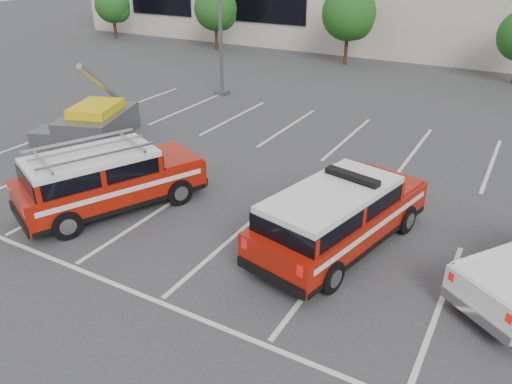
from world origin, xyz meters
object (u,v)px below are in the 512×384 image
at_px(tree_mid_left, 350,15).
at_px(tree_left, 217,10).
at_px(tree_far_left, 114,7).
at_px(fire_chief_suv, 339,220).
at_px(ladder_suv, 108,183).
at_px(utility_rig, 94,123).

bearing_deg(tree_mid_left, tree_left, -180.00).
height_order(tree_far_left, fire_chief_suv, tree_far_left).
bearing_deg(tree_left, tree_mid_left, 0.00).
bearing_deg(tree_left, ladder_suv, -63.87).
height_order(tree_far_left, utility_rig, tree_far_left).
xyz_separation_m(ladder_suv, utility_rig, (-4.82, 4.11, -0.19)).
distance_m(tree_far_left, ladder_suv, 30.51).
bearing_deg(ladder_suv, tree_far_left, 157.89).
relative_size(tree_mid_left, fire_chief_suv, 0.84).
xyz_separation_m(tree_mid_left, utility_rig, (-3.93, -18.07, -2.41)).
height_order(tree_left, fire_chief_suv, tree_left).
relative_size(fire_chief_suv, utility_rig, 1.34).
height_order(tree_left, tree_mid_left, tree_mid_left).
xyz_separation_m(tree_left, tree_mid_left, (10.00, 0.00, 0.27)).
xyz_separation_m(tree_left, fire_chief_suv, (17.49, -20.86, -1.99)).
height_order(ladder_suv, utility_rig, utility_rig).
xyz_separation_m(fire_chief_suv, utility_rig, (-11.42, 2.79, -0.16)).
distance_m(tree_left, utility_rig, 19.18).
bearing_deg(utility_rig, tree_left, 88.87).
height_order(tree_far_left, tree_mid_left, tree_mid_left).
bearing_deg(fire_chief_suv, tree_far_left, 155.64).
relative_size(tree_left, tree_mid_left, 0.91).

